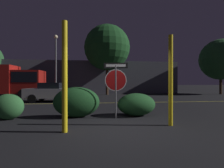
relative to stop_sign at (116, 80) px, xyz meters
The scene contains 14 objects.
ground_plane 2.23m from the stop_sign, 94.60° to the right, with size 260.00×260.00×0.00m, color black.
road_center_stripe 5.63m from the stop_sign, 91.38° to the left, with size 41.44×0.12×0.01m, color gold.
stop_sign is the anchor object (origin of this frame).
yellow_pole_left 2.46m from the stop_sign, 134.16° to the right, with size 0.15×0.15×3.14m, color yellow.
yellow_pole_right 2.13m from the stop_sign, 40.72° to the right, with size 0.14×0.14×2.96m, color yellow.
hedge_bush_1 4.23m from the stop_sign, behind, with size 1.12×0.78×0.98m, color #2D6633.
hedge_bush_2 1.84m from the stop_sign, 165.59° to the left, with size 1.86×0.95×1.23m, color #19421E.
hedge_bush_3 1.48m from the stop_sign, 24.30° to the left, with size 1.62×1.18×0.96m, color #1E4C23.
passing_car_2 7.84m from the stop_sign, 119.07° to the left, with size 4.02×2.30×1.42m.
delivery_truck 14.36m from the stop_sign, 128.68° to the left, with size 6.98×2.78×3.09m.
street_lamp 12.30m from the stop_sign, 111.45° to the left, with size 0.39×0.39×6.23m.
tree_0 14.72m from the stop_sign, 85.86° to the left, with size 5.47×5.47×8.41m.
tree_2 20.58m from the stop_sign, 40.97° to the left, with size 5.13×5.13×6.96m.
building_backdrop 17.74m from the stop_sign, 96.59° to the left, with size 25.94×3.51×4.33m, color #4C4C56.
Camera 1 is at (-0.87, -5.18, 1.38)m, focal length 28.00 mm.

